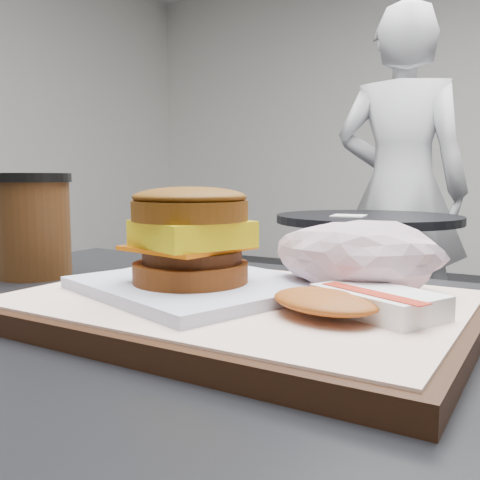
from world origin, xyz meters
name	(u,v)px	position (x,y,z in m)	size (l,w,h in m)	color
serving_tray	(239,307)	(0.05, 0.03, 0.78)	(0.38, 0.28, 0.02)	black
breakfast_sandwich	(193,248)	(0.01, 0.02, 0.83)	(0.23, 0.22, 0.09)	white
hash_brown	(354,301)	(0.16, 0.01, 0.80)	(0.13, 0.12, 0.02)	white
crumpled_wrapper	(358,256)	(0.14, 0.09, 0.82)	(0.14, 0.11, 0.06)	silver
coffee_cup	(33,222)	(-0.26, 0.07, 0.84)	(0.09, 0.09, 0.13)	#452510
neighbor_table	(367,266)	(-0.35, 1.65, 0.55)	(0.70, 0.70, 0.75)	black
napkin	(349,216)	(-0.39, 1.55, 0.75)	(0.12, 0.12, 0.00)	white
patron	(400,191)	(-0.37, 2.17, 0.83)	(0.61, 0.40, 1.66)	silver
bg_table_mid	(184,218)	(-2.40, 3.20, 0.56)	(0.66, 0.66, 0.75)	black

